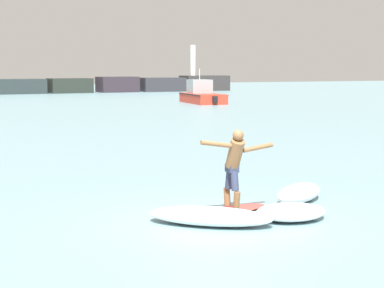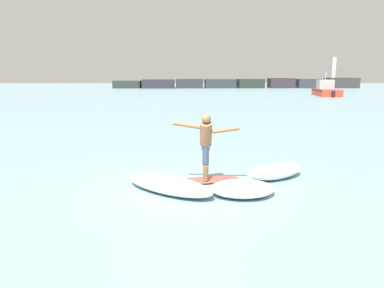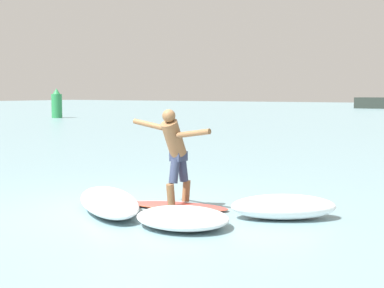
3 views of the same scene
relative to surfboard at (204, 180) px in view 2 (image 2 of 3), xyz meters
name	(u,v)px [view 2 (image 2 of 3)]	position (x,y,z in m)	size (l,w,h in m)	color
ground_plane	(178,189)	(-0.63, -0.56, -0.04)	(200.00, 200.00, 0.00)	#7397A1
rock_jetty_breakwater	(235,83)	(9.10, 61.44, 0.81)	(45.43, 4.62, 5.65)	#272E29
surfboard	(204,180)	(0.00, 0.00, 0.00)	(1.93, 0.96, 0.22)	#D8453D
surfer	(206,141)	(0.03, -0.10, 0.99)	(1.56, 0.71, 1.61)	brown
fishing_boat_near_jetty	(326,90)	(16.72, 36.28, 0.59)	(2.97, 6.71, 2.80)	#BF3826
wave_foam_at_tail	(169,185)	(-0.84, -0.77, 0.12)	(2.37, 2.16, 0.32)	white
wave_foam_at_nose	(242,188)	(0.77, -1.01, 0.10)	(1.49, 1.27, 0.27)	white
wave_foam_beside	(276,171)	(1.82, 0.26, 0.15)	(1.76, 1.48, 0.38)	white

